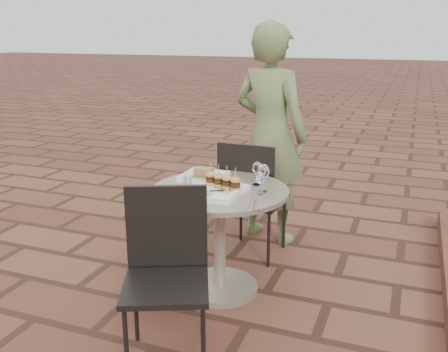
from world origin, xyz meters
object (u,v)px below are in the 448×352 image
(chair_far, at_px, (250,191))
(plate_sliders, at_px, (223,184))
(chair_near, at_px, (166,260))
(diner, at_px, (270,135))
(cafe_table, at_px, (220,224))
(plate_salmon, at_px, (204,176))
(plate_tuna, at_px, (215,193))

(chair_far, distance_m, plate_sliders, 0.63)
(chair_near, height_order, diner, diner)
(cafe_table, distance_m, plate_salmon, 0.37)
(diner, distance_m, plate_sliders, 1.03)
(chair_far, distance_m, plate_salmon, 0.49)
(cafe_table, distance_m, plate_sliders, 0.29)
(plate_tuna, bearing_deg, chair_far, 89.56)
(cafe_table, xyz_separation_m, diner, (0.05, 1.00, 0.42))
(chair_far, relative_size, diner, 0.52)
(diner, height_order, plate_salmon, diner)
(cafe_table, distance_m, plate_tuna, 0.30)
(chair_far, relative_size, plate_salmon, 3.23)
(cafe_table, bearing_deg, chair_far, 86.99)
(chair_near, bearing_deg, chair_far, 64.19)
(cafe_table, xyz_separation_m, plate_salmon, (-0.19, 0.17, 0.27))
(chair_far, xyz_separation_m, chair_near, (-0.05, -1.29, 0.00))
(plate_sliders, relative_size, plate_tuna, 1.12)
(plate_salmon, distance_m, plate_sliders, 0.30)
(chair_near, bearing_deg, diner, 64.02)
(diner, relative_size, plate_sliders, 5.49)
(chair_near, distance_m, plate_tuna, 0.62)
(cafe_table, xyz_separation_m, chair_near, (-0.02, -0.73, 0.07))
(plate_salmon, bearing_deg, diner, 74.04)
(cafe_table, height_order, chair_near, chair_near)
(chair_far, bearing_deg, chair_near, 91.19)
(diner, distance_m, plate_tuna, 1.15)
(chair_far, bearing_deg, plate_sliders, 93.49)
(cafe_table, relative_size, plate_sliders, 2.75)
(plate_tuna, bearing_deg, plate_sliders, 86.29)
(chair_near, distance_m, plate_sliders, 0.74)
(cafe_table, bearing_deg, chair_near, -91.34)
(chair_far, bearing_deg, plate_tuna, 92.82)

